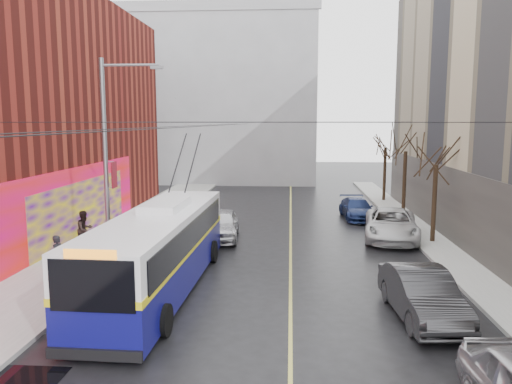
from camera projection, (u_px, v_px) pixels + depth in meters
sidewalk_left at (90, 256)px, 23.66m from camera, size 4.00×60.00×0.15m
sidewalk_right at (457, 263)px, 22.49m from camera, size 2.00×60.00×0.15m
lane_line at (291, 251)px, 24.99m from camera, size 0.12×50.00×0.01m
building_far at (223, 98)px, 54.85m from camera, size 20.50×12.10×18.00m
streetlight_pole at (109, 159)px, 20.88m from camera, size 2.65×0.60×9.00m
catenary_wires at (212, 125)px, 25.15m from camera, size 18.00×60.00×0.22m
tree_near at (437, 150)px, 25.76m from camera, size 3.20×3.20×6.40m
tree_mid at (406, 140)px, 32.63m from camera, size 3.20×3.20×6.68m
tree_far at (386, 138)px, 39.56m from camera, size 3.20×3.20×6.57m
pigeons_flying at (199, 93)px, 20.49m from camera, size 3.95×2.80×1.30m
trolleybus at (159, 249)px, 18.90m from camera, size 3.15×12.43×5.85m
parked_car_b at (422, 294)px, 16.31m from camera, size 2.09×5.05×1.63m
parked_car_c at (391, 225)px, 27.30m from camera, size 3.63×6.32×1.66m
parked_car_d at (357, 209)px, 33.14m from camera, size 2.18×4.77×1.35m
following_car at (221, 224)px, 27.43m from camera, size 2.25×4.91×1.63m
pedestrian_a at (59, 257)px, 20.08m from camera, size 0.55×0.72×1.75m
pedestrian_b at (85, 230)px, 24.79m from camera, size 1.05×1.15×1.90m
pedestrian_c at (93, 258)px, 20.15m from camera, size 1.17×1.04×1.57m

